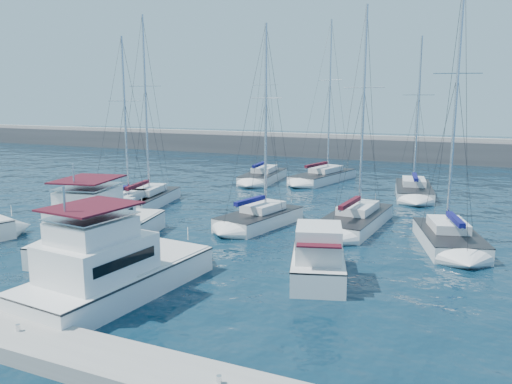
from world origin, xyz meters
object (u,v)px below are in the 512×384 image
at_px(sailboat_mid_b, 124,207).
at_px(sailboat_mid_d, 356,220).
at_px(sailboat_back_b, 323,176).
at_px(motor_yacht_stbd_outer, 318,261).
at_px(sailboat_back_c, 414,190).
at_px(sailboat_mid_a, 145,199).
at_px(sailboat_back_a, 263,176).
at_px(motor_yacht_stbd_inner, 111,272).
at_px(sailboat_mid_e, 449,238).
at_px(sailboat_mid_c, 260,218).
at_px(motor_yacht_port_inner, 99,229).

relative_size(sailboat_mid_b, sailboat_mid_d, 0.90).
height_order(sailboat_mid_d, sailboat_back_b, sailboat_back_b).
height_order(motor_yacht_stbd_outer, sailboat_back_c, sailboat_back_c).
bearing_deg(sailboat_mid_d, sailboat_mid_a, -175.67).
bearing_deg(sailboat_mid_d, sailboat_back_c, 84.34).
height_order(sailboat_back_a, sailboat_back_c, sailboat_back_a).
xyz_separation_m(motor_yacht_stbd_outer, sailboat_back_b, (-8.37, 28.84, -0.41)).
bearing_deg(motor_yacht_stbd_inner, sailboat_mid_e, 52.50).
bearing_deg(sailboat_back_b, sailboat_mid_a, -105.84).
xyz_separation_m(sailboat_mid_d, sailboat_mid_e, (6.12, -2.41, 0.04)).
xyz_separation_m(sailboat_back_a, sailboat_back_b, (5.93, 2.55, -0.01)).
distance_m(motor_yacht_stbd_inner, motor_yacht_stbd_outer, 9.62).
height_order(motor_yacht_stbd_inner, sailboat_back_c, sailboat_back_c).
bearing_deg(sailboat_mid_d, sailboat_back_a, 135.15).
bearing_deg(motor_yacht_stbd_outer, sailboat_mid_e, 40.10).
relative_size(sailboat_mid_a, sailboat_back_a, 0.95).
distance_m(sailboat_mid_b, sailboat_back_a, 18.85).
xyz_separation_m(sailboat_mid_a, sailboat_mid_e, (23.52, -2.24, 0.03)).
bearing_deg(sailboat_mid_b, sailboat_back_c, 29.40).
xyz_separation_m(sailboat_mid_c, sailboat_back_a, (-7.46, 17.76, 0.01)).
bearing_deg(sailboat_mid_a, motor_yacht_port_inner, -77.99).
distance_m(sailboat_back_b, sailboat_back_c, 10.94).
distance_m(motor_yacht_port_inner, sailboat_mid_c, 10.87).
distance_m(sailboat_mid_c, sailboat_back_c, 17.68).
bearing_deg(sailboat_mid_a, sailboat_mid_d, -11.45).
bearing_deg(sailboat_mid_e, sailboat_back_a, 121.49).
relative_size(sailboat_back_b, sailboat_back_c, 1.18).
distance_m(motor_yacht_port_inner, sailboat_back_c, 28.48).
relative_size(motor_yacht_port_inner, motor_yacht_stbd_outer, 1.75).
height_order(motor_yacht_stbd_inner, sailboat_mid_a, sailboat_mid_a).
relative_size(motor_yacht_port_inner, sailboat_back_b, 0.61).
relative_size(sailboat_mid_a, sailboat_mid_c, 1.12).
bearing_deg(sailboat_mid_d, motor_yacht_stbd_inner, -109.03).
height_order(sailboat_mid_a, sailboat_mid_c, sailboat_mid_a).
height_order(sailboat_mid_b, sailboat_mid_e, sailboat_mid_e).
distance_m(sailboat_mid_c, sailboat_mid_e, 12.26).
bearing_deg(motor_yacht_port_inner, sailboat_back_c, 46.28).
bearing_deg(sailboat_back_b, motor_yacht_stbd_outer, -61.46).
bearing_deg(sailboat_back_a, motor_yacht_port_inner, -93.25).
bearing_deg(sailboat_mid_b, sailboat_back_b, 54.92).
distance_m(sailboat_mid_a, sailboat_back_b, 20.59).
height_order(motor_yacht_stbd_outer, sailboat_mid_d, sailboat_mid_d).
bearing_deg(sailboat_back_a, sailboat_mid_e, -47.70).
height_order(motor_yacht_stbd_inner, sailboat_mid_e, sailboat_mid_e).
bearing_deg(motor_yacht_stbd_outer, sailboat_back_a, 101.31).
xyz_separation_m(motor_yacht_port_inner, sailboat_back_c, (14.73, 24.36, -0.62)).
height_order(sailboat_back_a, sailboat_back_b, sailboat_back_b).
xyz_separation_m(sailboat_mid_c, sailboat_mid_e, (12.26, -0.08, 0.03)).
bearing_deg(sailboat_mid_c, sailboat_mid_a, -178.96).
bearing_deg(sailboat_mid_b, sailboat_mid_d, -0.55).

